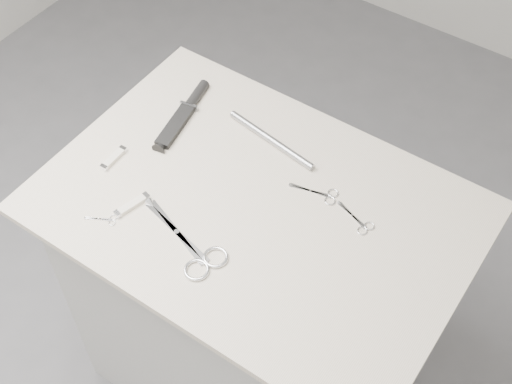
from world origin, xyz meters
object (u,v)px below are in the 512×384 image
Objects in this scene: embroidery_scissors_a at (322,194)px; pocket_knife_a at (114,158)px; pocket_knife_b at (132,205)px; embroidery_scissors_b at (359,222)px; sheathed_knife at (185,111)px; plinth at (256,306)px; large_shears at (195,252)px; metal_rail at (271,140)px; tiny_scissors at (105,220)px.

embroidery_scissors_a is 0.52m from pocket_knife_a.
embroidery_scissors_a is 1.26× the size of pocket_knife_b.
embroidery_scissors_b is 0.43× the size of sheathed_knife.
embroidery_scissors_b is (0.22, 0.09, 0.47)m from plinth.
pocket_knife_a is (-0.33, 0.11, 0.00)m from large_shears.
plinth is 0.60m from sheathed_knife.
large_shears is at bearing -82.90° from metal_rail.
large_shears is 2.36× the size of embroidery_scissors_b.
embroidery_scissors_b reaches higher than plinth.
metal_rail is (0.29, 0.27, 0.00)m from pocket_knife_a.
embroidery_scissors_a reaches higher than plinth.
tiny_scissors reaches higher than plinth.
pocket_knife_a reaches higher than embroidery_scissors_a.
embroidery_scissors_b is 1.30× the size of pocket_knife_a.
pocket_knife_a is at bearing 157.40° from sheathed_knife.
metal_rail is at bearing -48.38° from pocket_knife_a.
pocket_knife_b is (0.03, 0.07, 0.00)m from tiny_scissors.
plinth is 9.50× the size of pocket_knife_b.
large_shears is 0.33m from embroidery_scissors_a.
embroidery_scissors_a is at bearing 14.10° from tiny_scissors.
tiny_scissors is 0.87× the size of pocket_knife_a.
large_shears is at bearing -114.29° from embroidery_scissors_b.
sheathed_knife is at bearing 70.30° from tiny_scissors.
pocket_knife_b is (-0.24, -0.17, 0.48)m from plinth.
pocket_knife_b is (-0.35, -0.28, 0.00)m from embroidery_scissors_a.
metal_rail is (0.24, 0.04, -0.00)m from sheathed_knife.
plinth is at bearing 12.72° from tiny_scissors.
embroidery_scissors_a and tiny_scissors have the same top height.
large_shears reaches higher than plinth.
embroidery_scissors_a is (0.15, 0.30, -0.00)m from large_shears.
large_shears is 0.44m from sheathed_knife.
sheathed_knife is 0.92× the size of metal_rail.
metal_rail is at bearing 146.20° from embroidery_scissors_a.
pocket_knife_a reaches higher than large_shears.
metal_rail is at bearing 113.44° from large_shears.
plinth is 0.52m from metal_rail.
sheathed_knife reaches higher than plinth.
sheathed_knife is 3.03× the size of pocket_knife_a.
pocket_knife_a is at bearing -145.11° from embroidery_scissors_b.
large_shears is at bearing -129.26° from embroidery_scissors_a.
large_shears is (-0.04, -0.19, 0.47)m from plinth.
pocket_knife_b reaches higher than embroidery_scissors_a.
pocket_knife_b is (-0.20, 0.02, 0.00)m from large_shears.
embroidery_scissors_b is 1.50× the size of tiny_scissors.
pocket_knife_a is at bearing -167.66° from plinth.
metal_rail is at bearing 38.00° from tiny_scissors.
large_shears reaches higher than embroidery_scissors_a.
tiny_scissors is at bearing -150.47° from embroidery_scissors_a.
metal_rail is (-0.31, 0.09, 0.01)m from embroidery_scissors_b.
pocket_knife_a is 0.16m from pocket_knife_b.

